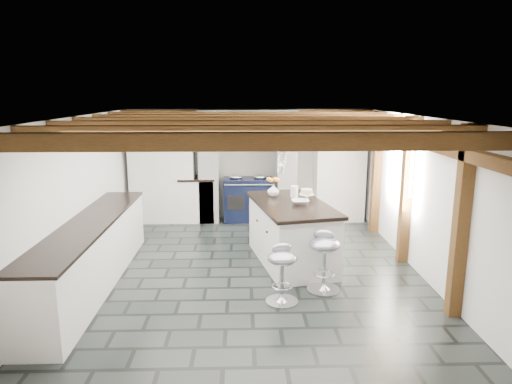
{
  "coord_description": "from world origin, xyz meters",
  "views": [
    {
      "loc": [
        -0.11,
        -6.61,
        2.63
      ],
      "look_at": [
        0.1,
        0.4,
        1.1
      ],
      "focal_mm": 32.0,
      "sensor_mm": 36.0,
      "label": 1
    }
  ],
  "objects_px": {
    "range_cooker": "(248,198)",
    "bar_stool_far": "(282,267)",
    "bar_stool_near": "(325,254)",
    "kitchen_island": "(291,232)"
  },
  "relations": [
    {
      "from": "range_cooker",
      "to": "bar_stool_far",
      "type": "height_order",
      "value": "range_cooker"
    },
    {
      "from": "bar_stool_near",
      "to": "bar_stool_far",
      "type": "relative_size",
      "value": 1.09
    },
    {
      "from": "range_cooker",
      "to": "kitchen_island",
      "type": "xyz_separation_m",
      "value": [
        0.65,
        -2.45,
        0.03
      ]
    },
    {
      "from": "bar_stool_near",
      "to": "bar_stool_far",
      "type": "height_order",
      "value": "bar_stool_near"
    },
    {
      "from": "bar_stool_near",
      "to": "bar_stool_far",
      "type": "distance_m",
      "value": 0.69
    },
    {
      "from": "range_cooker",
      "to": "bar_stool_near",
      "type": "height_order",
      "value": "range_cooker"
    },
    {
      "from": "kitchen_island",
      "to": "bar_stool_near",
      "type": "distance_m",
      "value": 1.15
    },
    {
      "from": "bar_stool_near",
      "to": "kitchen_island",
      "type": "bearing_deg",
      "value": 128.54
    },
    {
      "from": "bar_stool_far",
      "to": "range_cooker",
      "type": "bearing_deg",
      "value": 84.15
    },
    {
      "from": "kitchen_island",
      "to": "bar_stool_near",
      "type": "bearing_deg",
      "value": -84.71
    }
  ]
}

